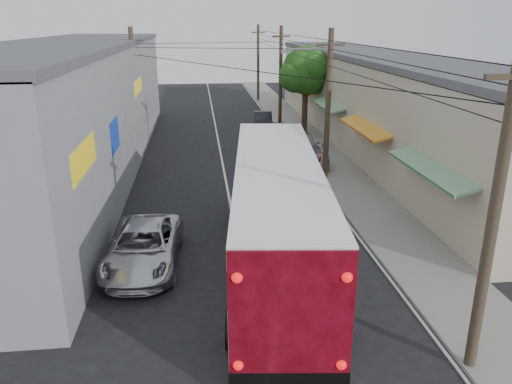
{
  "coord_description": "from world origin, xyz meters",
  "views": [
    {
      "loc": [
        -1.33,
        -11.79,
        8.27
      ],
      "look_at": [
        0.91,
        7.76,
        1.54
      ],
      "focal_mm": 35.0,
      "sensor_mm": 36.0,
      "label": 1
    }
  ],
  "objects_px": {
    "parked_car_far": "(263,121)",
    "pedestrian_near": "(323,162)",
    "coach_bus": "(277,213)",
    "parked_car_mid": "(282,132)",
    "pedestrian_far": "(323,157)",
    "jeepney": "(143,247)",
    "parked_suv": "(296,147)"
  },
  "relations": [
    {
      "from": "parked_suv",
      "to": "pedestrian_far",
      "type": "distance_m",
      "value": 3.05
    },
    {
      "from": "coach_bus",
      "to": "pedestrian_near",
      "type": "height_order",
      "value": "coach_bus"
    },
    {
      "from": "parked_suv",
      "to": "parked_car_mid",
      "type": "height_order",
      "value": "parked_suv"
    },
    {
      "from": "coach_bus",
      "to": "pedestrian_near",
      "type": "bearing_deg",
      "value": 73.97
    },
    {
      "from": "parked_car_mid",
      "to": "parked_car_far",
      "type": "xyz_separation_m",
      "value": [
        -0.8,
        4.57,
        0.01
      ]
    },
    {
      "from": "parked_car_far",
      "to": "coach_bus",
      "type": "bearing_deg",
      "value": -90.01
    },
    {
      "from": "pedestrian_far",
      "to": "jeepney",
      "type": "bearing_deg",
      "value": 42.75
    },
    {
      "from": "pedestrian_far",
      "to": "parked_car_mid",
      "type": "bearing_deg",
      "value": -89.51
    },
    {
      "from": "parked_suv",
      "to": "pedestrian_far",
      "type": "relative_size",
      "value": 3.51
    },
    {
      "from": "parked_car_far",
      "to": "pedestrian_near",
      "type": "relative_size",
      "value": 2.74
    },
    {
      "from": "jeepney",
      "to": "parked_car_far",
      "type": "distance_m",
      "value": 24.44
    },
    {
      "from": "jeepney",
      "to": "pedestrian_far",
      "type": "distance_m",
      "value": 13.79
    },
    {
      "from": "coach_bus",
      "to": "parked_suv",
      "type": "height_order",
      "value": "coach_bus"
    },
    {
      "from": "pedestrian_near",
      "to": "pedestrian_far",
      "type": "relative_size",
      "value": 0.84
    },
    {
      "from": "coach_bus",
      "to": "jeepney",
      "type": "xyz_separation_m",
      "value": [
        -4.67,
        0.51,
        -1.26
      ]
    },
    {
      "from": "parked_car_mid",
      "to": "parked_car_far",
      "type": "height_order",
      "value": "parked_car_far"
    },
    {
      "from": "coach_bus",
      "to": "parked_car_mid",
      "type": "relative_size",
      "value": 3.46
    },
    {
      "from": "parked_suv",
      "to": "parked_car_far",
      "type": "xyz_separation_m",
      "value": [
        -0.8,
        10.05,
        -0.23
      ]
    },
    {
      "from": "coach_bus",
      "to": "jeepney",
      "type": "height_order",
      "value": "coach_bus"
    },
    {
      "from": "coach_bus",
      "to": "parked_car_mid",
      "type": "xyz_separation_m",
      "value": [
        3.39,
        19.27,
        -1.33
      ]
    },
    {
      "from": "coach_bus",
      "to": "parked_car_far",
      "type": "distance_m",
      "value": 24.01
    },
    {
      "from": "pedestrian_near",
      "to": "pedestrian_far",
      "type": "height_order",
      "value": "pedestrian_far"
    },
    {
      "from": "parked_car_mid",
      "to": "parked_car_far",
      "type": "bearing_deg",
      "value": 95.21
    },
    {
      "from": "parked_car_mid",
      "to": "parked_car_far",
      "type": "distance_m",
      "value": 4.64
    },
    {
      "from": "coach_bus",
      "to": "pedestrian_far",
      "type": "height_order",
      "value": "coach_bus"
    },
    {
      "from": "jeepney",
      "to": "parked_car_far",
      "type": "xyz_separation_m",
      "value": [
        7.26,
        23.33,
        -0.05
      ]
    },
    {
      "from": "jeepney",
      "to": "pedestrian_far",
      "type": "relative_size",
      "value": 2.94
    },
    {
      "from": "parked_suv",
      "to": "pedestrian_near",
      "type": "distance_m",
      "value": 3.63
    },
    {
      "from": "parked_car_far",
      "to": "pedestrian_near",
      "type": "bearing_deg",
      "value": -77.1
    },
    {
      "from": "parked_car_far",
      "to": "pedestrian_far",
      "type": "relative_size",
      "value": 2.3
    },
    {
      "from": "parked_suv",
      "to": "parked_car_far",
      "type": "height_order",
      "value": "parked_suv"
    },
    {
      "from": "parked_car_far",
      "to": "pedestrian_near",
      "type": "distance_m",
      "value": 13.68
    }
  ]
}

